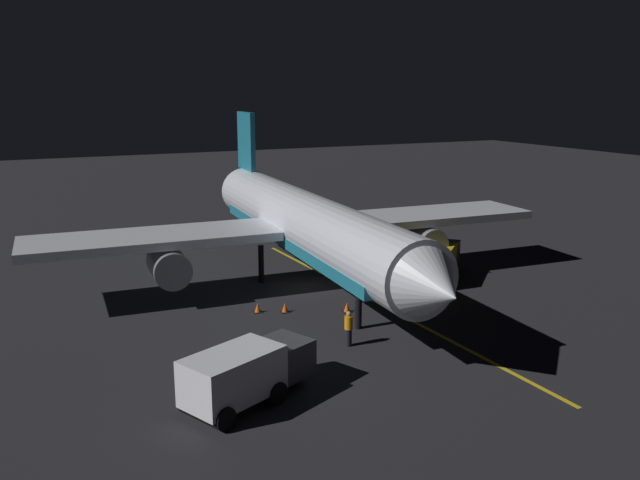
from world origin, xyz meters
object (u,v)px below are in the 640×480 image
object	(u,v)px
airliner	(302,224)
baggage_truck	(245,374)
traffic_cone_near_left	(258,308)
traffic_cone_near_right	(285,308)
ground_crew_worker	(349,328)
traffic_cone_under_wing	(347,307)
catering_truck	(437,261)

from	to	relation	value
airliner	baggage_truck	bearing A→B (deg)	57.76
airliner	traffic_cone_near_left	bearing A→B (deg)	38.92
traffic_cone_near_left	traffic_cone_near_right	bearing A→B (deg)	155.94
ground_crew_worker	traffic_cone_near_right	world-z (taller)	ground_crew_worker
airliner	traffic_cone_near_left	distance (m)	6.64
traffic_cone_under_wing	airliner	bearing A→B (deg)	-87.71
traffic_cone_near_left	traffic_cone_near_right	size ratio (longest dim) A/B	1.00
ground_crew_worker	traffic_cone_under_wing	distance (m)	4.98
baggage_truck	catering_truck	distance (m)	20.29
airliner	traffic_cone_under_wing	size ratio (longest dim) A/B	61.00
airliner	catering_truck	xyz separation A→B (m)	(-8.52, 2.17, -2.84)
baggage_truck	traffic_cone_under_wing	bearing A→B (deg)	-137.75
baggage_truck	traffic_cone_near_left	bearing A→B (deg)	-112.74
traffic_cone_near_left	traffic_cone_near_right	world-z (taller)	same
traffic_cone_near_left	ground_crew_worker	bearing A→B (deg)	109.16
traffic_cone_near_left	airliner	bearing A→B (deg)	-141.08
airliner	baggage_truck	distance (m)	16.02
baggage_truck	traffic_cone_near_right	distance (m)	10.84
ground_crew_worker	traffic_cone_near_left	world-z (taller)	ground_crew_worker
baggage_truck	catering_truck	xyz separation A→B (m)	(-16.94, -11.17, -0.03)
traffic_cone_near_left	traffic_cone_under_wing	world-z (taller)	same
traffic_cone_near_left	traffic_cone_under_wing	size ratio (longest dim) A/B	1.00
traffic_cone_under_wing	ground_crew_worker	bearing A→B (deg)	63.00
baggage_truck	traffic_cone_near_left	distance (m)	10.77
traffic_cone_near_left	catering_truck	bearing A→B (deg)	-174.31
traffic_cone_near_right	traffic_cone_under_wing	world-z (taller)	same
ground_crew_worker	traffic_cone_under_wing	world-z (taller)	ground_crew_worker
traffic_cone_near_right	ground_crew_worker	bearing A→B (deg)	98.45
airliner	ground_crew_worker	size ratio (longest dim) A/B	19.28
baggage_truck	ground_crew_worker	distance (m)	7.26
baggage_truck	ground_crew_worker	bearing A→B (deg)	-151.72
ground_crew_worker	traffic_cone_near_right	xyz separation A→B (m)	(0.87, -5.84, -0.64)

